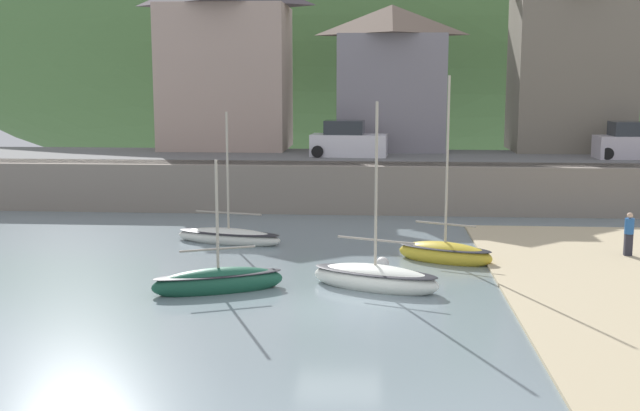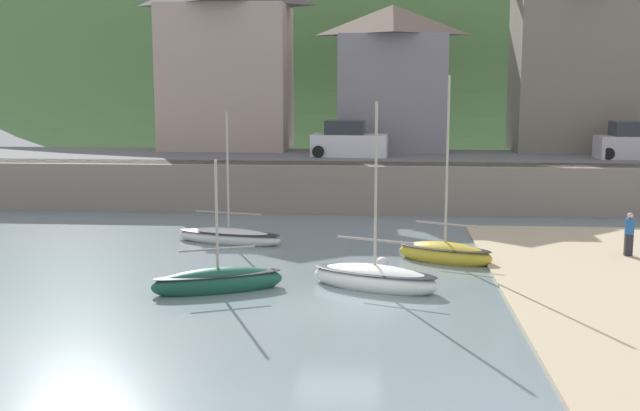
{
  "view_description": "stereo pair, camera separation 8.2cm",
  "coord_description": "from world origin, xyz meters",
  "px_view_note": "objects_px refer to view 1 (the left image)",
  "views": [
    {
      "loc": [
        1.09,
        -22.41,
        6.65
      ],
      "look_at": [
        -1.05,
        6.74,
        1.93
      ],
      "focal_mm": 44.66,
      "sensor_mm": 36.0,
      "label": 1
    },
    {
      "loc": [
        1.17,
        -22.41,
        6.65
      ],
      "look_at": [
        -1.05,
        6.74,
        1.93
      ],
      "focal_mm": 44.66,
      "sensor_mm": 36.0,
      "label": 2
    }
  ],
  "objects_px": {
    "sailboat_far_left": "(229,236)",
    "sailboat_tall_mast": "(218,282)",
    "waterfront_building_left": "(226,57)",
    "fishing_boat_green": "(445,253)",
    "waterfront_building_right": "(572,49)",
    "sailboat_white_hull": "(375,278)",
    "person_on_slipway": "(629,232)",
    "parked_car_by_wall": "(634,143)",
    "mooring_buoy": "(382,264)",
    "parked_car_near_slipway": "(348,142)",
    "waterfront_building_centre": "(391,77)"
  },
  "relations": [
    {
      "from": "waterfront_building_left",
      "to": "waterfront_building_centre",
      "type": "xyz_separation_m",
      "value": [
        9.83,
        0.0,
        -1.14
      ]
    },
    {
      "from": "sailboat_far_left",
      "to": "mooring_buoy",
      "type": "relative_size",
      "value": 11.46
    },
    {
      "from": "sailboat_tall_mast",
      "to": "parked_car_near_slipway",
      "type": "xyz_separation_m",
      "value": [
        3.31,
        19.17,
        2.89
      ]
    },
    {
      "from": "fishing_boat_green",
      "to": "sailboat_white_hull",
      "type": "relative_size",
      "value": 1.13
    },
    {
      "from": "fishing_boat_green",
      "to": "parked_car_near_slipway",
      "type": "relative_size",
      "value": 1.65
    },
    {
      "from": "parked_car_by_wall",
      "to": "waterfront_building_right",
      "type": "bearing_deg",
      "value": 116.62
    },
    {
      "from": "waterfront_building_right",
      "to": "sailboat_tall_mast",
      "type": "bearing_deg",
      "value": -124.11
    },
    {
      "from": "parked_car_by_wall",
      "to": "person_on_slipway",
      "type": "relative_size",
      "value": 2.56
    },
    {
      "from": "parked_car_near_slipway",
      "to": "mooring_buoy",
      "type": "distance_m",
      "value": 16.03
    },
    {
      "from": "sailboat_tall_mast",
      "to": "waterfront_building_left",
      "type": "bearing_deg",
      "value": 77.29
    },
    {
      "from": "sailboat_far_left",
      "to": "sailboat_tall_mast",
      "type": "height_order",
      "value": "sailboat_far_left"
    },
    {
      "from": "waterfront_building_centre",
      "to": "parked_car_near_slipway",
      "type": "relative_size",
      "value": 2.0
    },
    {
      "from": "sailboat_far_left",
      "to": "sailboat_white_hull",
      "type": "height_order",
      "value": "sailboat_white_hull"
    },
    {
      "from": "person_on_slipway",
      "to": "sailboat_tall_mast",
      "type": "bearing_deg",
      "value": -158.15
    },
    {
      "from": "waterfront_building_centre",
      "to": "fishing_boat_green",
      "type": "distance_m",
      "value": 20.11
    },
    {
      "from": "parked_car_by_wall",
      "to": "sailboat_white_hull",
      "type": "bearing_deg",
      "value": -128.27
    },
    {
      "from": "waterfront_building_right",
      "to": "sailboat_white_hull",
      "type": "distance_m",
      "value": 26.69
    },
    {
      "from": "fishing_boat_green",
      "to": "person_on_slipway",
      "type": "xyz_separation_m",
      "value": [
        6.83,
        1.04,
        0.66
      ]
    },
    {
      "from": "waterfront_building_left",
      "to": "waterfront_building_right",
      "type": "height_order",
      "value": "waterfront_building_right"
    },
    {
      "from": "waterfront_building_left",
      "to": "mooring_buoy",
      "type": "xyz_separation_m",
      "value": [
        9.31,
        -20.12,
        -7.68
      ]
    },
    {
      "from": "waterfront_building_right",
      "to": "fishing_boat_green",
      "type": "bearing_deg",
      "value": -114.36
    },
    {
      "from": "waterfront_building_centre",
      "to": "parked_car_near_slipway",
      "type": "bearing_deg",
      "value": -117.69
    },
    {
      "from": "waterfront_building_left",
      "to": "sailboat_white_hull",
      "type": "height_order",
      "value": "waterfront_building_left"
    },
    {
      "from": "fishing_boat_green",
      "to": "parked_car_by_wall",
      "type": "xyz_separation_m",
      "value": [
        11.04,
        14.49,
        2.88
      ]
    },
    {
      "from": "waterfront_building_left",
      "to": "fishing_boat_green",
      "type": "relative_size",
      "value": 1.54
    },
    {
      "from": "fishing_boat_green",
      "to": "sailboat_white_hull",
      "type": "height_order",
      "value": "fishing_boat_green"
    },
    {
      "from": "sailboat_white_hull",
      "to": "person_on_slipway",
      "type": "relative_size",
      "value": 3.79
    },
    {
      "from": "parked_car_by_wall",
      "to": "mooring_buoy",
      "type": "distance_m",
      "value": 20.76
    },
    {
      "from": "person_on_slipway",
      "to": "sailboat_white_hull",
      "type": "bearing_deg",
      "value": -152.08
    },
    {
      "from": "sailboat_tall_mast",
      "to": "parked_car_by_wall",
      "type": "bearing_deg",
      "value": 23.39
    },
    {
      "from": "parked_car_by_wall",
      "to": "person_on_slipway",
      "type": "bearing_deg",
      "value": -109.26
    },
    {
      "from": "waterfront_building_left",
      "to": "sailboat_far_left",
      "type": "bearing_deg",
      "value": -79.25
    },
    {
      "from": "fishing_boat_green",
      "to": "waterfront_building_centre",
      "type": "bearing_deg",
      "value": 119.89
    },
    {
      "from": "fishing_boat_green",
      "to": "sailboat_tall_mast",
      "type": "relative_size",
      "value": 1.59
    },
    {
      "from": "fishing_boat_green",
      "to": "parked_car_near_slipway",
      "type": "height_order",
      "value": "fishing_boat_green"
    },
    {
      "from": "waterfront_building_left",
      "to": "sailboat_white_hull",
      "type": "bearing_deg",
      "value": -68.42
    },
    {
      "from": "person_on_slipway",
      "to": "parked_car_near_slipway",
      "type": "bearing_deg",
      "value": 129.15
    },
    {
      "from": "waterfront_building_left",
      "to": "sailboat_white_hull",
      "type": "distance_m",
      "value": 25.76
    },
    {
      "from": "waterfront_building_right",
      "to": "sailboat_far_left",
      "type": "relative_size",
      "value": 2.12
    },
    {
      "from": "waterfront_building_left",
      "to": "waterfront_building_centre",
      "type": "relative_size",
      "value": 1.27
    },
    {
      "from": "waterfront_building_left",
      "to": "sailboat_tall_mast",
      "type": "distance_m",
      "value": 25.18
    },
    {
      "from": "sailboat_white_hull",
      "to": "mooring_buoy",
      "type": "distance_m",
      "value": 2.81
    },
    {
      "from": "person_on_slipway",
      "to": "waterfront_building_right",
      "type": "bearing_deg",
      "value": 84.37
    },
    {
      "from": "waterfront_building_right",
      "to": "fishing_boat_green",
      "type": "distance_m",
      "value": 22.32
    },
    {
      "from": "fishing_boat_green",
      "to": "sailboat_tall_mast",
      "type": "distance_m",
      "value": 8.78
    },
    {
      "from": "waterfront_building_left",
      "to": "parked_car_near_slipway",
      "type": "height_order",
      "value": "waterfront_building_left"
    },
    {
      "from": "waterfront_building_left",
      "to": "waterfront_building_right",
      "type": "bearing_deg",
      "value": 0.0
    },
    {
      "from": "waterfront_building_centre",
      "to": "sailboat_far_left",
      "type": "height_order",
      "value": "waterfront_building_centre"
    },
    {
      "from": "sailboat_white_hull",
      "to": "parked_car_near_slipway",
      "type": "xyz_separation_m",
      "value": [
        -1.59,
        18.41,
        2.88
      ]
    },
    {
      "from": "sailboat_white_hull",
      "to": "waterfront_building_right",
      "type": "bearing_deg",
      "value": 85.88
    }
  ]
}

